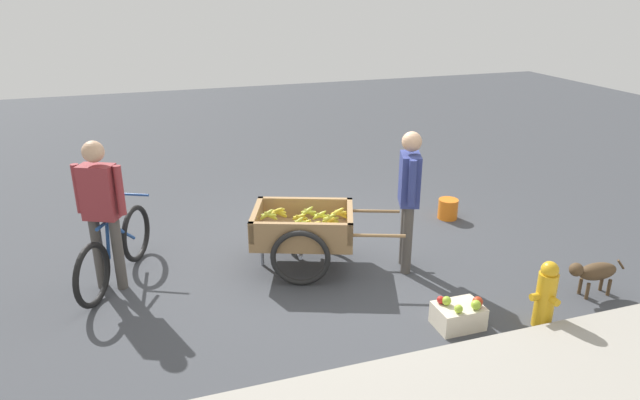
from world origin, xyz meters
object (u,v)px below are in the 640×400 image
object	(u,v)px
cyclist_person	(101,203)
apple_crate	(459,315)
vendor_person	(409,189)
bicycle	(116,251)
fruit_cart	(304,231)
dog	(594,272)
fire_hydrant	(546,295)
plastic_bucket	(448,209)

from	to	relation	value
cyclist_person	apple_crate	world-z (taller)	cyclist_person
vendor_person	bicycle	xyz separation A→B (m)	(3.07, -0.72, -0.59)
vendor_person	fruit_cart	bearing A→B (deg)	-20.33
cyclist_person	dog	xyz separation A→B (m)	(-4.70, 1.73, -0.69)
fire_hydrant	plastic_bucket	size ratio (longest dim) A/B	2.45
bicycle	cyclist_person	xyz separation A→B (m)	(0.07, 0.14, 0.61)
plastic_bucket	dog	bearing A→B (deg)	98.77
cyclist_person	vendor_person	bearing A→B (deg)	169.54
fruit_cart	dog	distance (m)	3.06
plastic_bucket	vendor_person	bearing A→B (deg)	42.99
fruit_cart	bicycle	bearing A→B (deg)	-9.06
cyclist_person	dog	distance (m)	5.06
vendor_person	apple_crate	distance (m)	1.47
vendor_person	apple_crate	xyz separation A→B (m)	(0.05, 1.22, -0.82)
fruit_cart	vendor_person	world-z (taller)	vendor_person
bicycle	dog	size ratio (longest dim) A/B	2.26
fruit_cart	apple_crate	size ratio (longest dim) A/B	4.12
bicycle	fire_hydrant	xyz separation A→B (m)	(-3.78, 2.17, -0.02)
cyclist_person	fire_hydrant	world-z (taller)	cyclist_person
fruit_cart	cyclist_person	size ratio (longest dim) A/B	1.13
fire_hydrant	plastic_bucket	xyz separation A→B (m)	(-0.50, -2.58, -0.20)
vendor_person	fire_hydrant	xyz separation A→B (m)	(-0.71, 1.46, -0.61)
cyclist_person	plastic_bucket	bearing A→B (deg)	-172.83
vendor_person	apple_crate	size ratio (longest dim) A/B	3.60
vendor_person	apple_crate	world-z (taller)	vendor_person
cyclist_person	apple_crate	bearing A→B (deg)	149.86
apple_crate	fire_hydrant	bearing A→B (deg)	162.46
dog	fire_hydrant	world-z (taller)	fire_hydrant
dog	plastic_bucket	xyz separation A→B (m)	(0.35, -2.28, -0.13)
dog	bicycle	bearing A→B (deg)	-21.94
bicycle	cyclist_person	bearing A→B (deg)	64.35
fire_hydrant	apple_crate	xyz separation A→B (m)	(0.75, -0.24, -0.21)
cyclist_person	plastic_bucket	distance (m)	4.46
plastic_bucket	cyclist_person	bearing A→B (deg)	7.17
apple_crate	dog	bearing A→B (deg)	-177.60
fruit_cart	plastic_bucket	world-z (taller)	fruit_cart
plastic_bucket	fruit_cart	bearing A→B (deg)	17.73
fruit_cart	cyclist_person	distance (m)	2.14
fruit_cart	apple_crate	xyz separation A→B (m)	(-1.03, 1.62, -0.32)
fruit_cart	fire_hydrant	world-z (taller)	fruit_cart
fruit_cart	plastic_bucket	xyz separation A→B (m)	(-2.28, -0.73, -0.30)
apple_crate	bicycle	bearing A→B (deg)	-32.56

